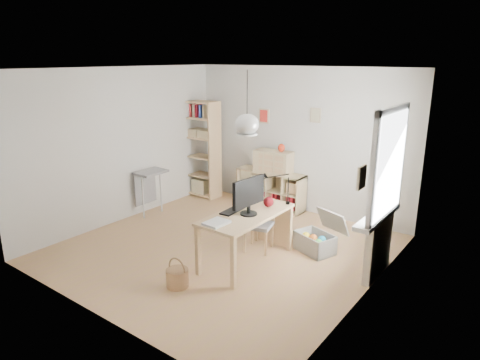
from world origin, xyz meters
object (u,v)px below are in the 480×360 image
Objects in this scene: cube_shelf at (271,192)px; monitor at (249,194)px; desk at (247,219)px; tall_bookshelf at (201,145)px; chair at (260,221)px; drawer_chest at (273,162)px; storage_chest at (318,239)px.

monitor is (1.08, -2.26, 0.74)m from cube_shelf.
tall_bookshelf reaches higher than desk.
tall_bookshelf is (-2.59, 1.95, 0.43)m from desk.
monitor reaches higher than desk.
cube_shelf is (-1.02, 2.23, -0.36)m from desk.
chair is at bearing 101.33° from desk.
drawer_chest is at bearing 119.55° from monitor.
chair is at bearing -128.61° from storage_chest.
cube_shelf is 2.12m from storage_chest.
desk is 1.90× the size of chair.
monitor reaches higher than storage_chest.
chair is at bearing 111.63° from monitor.
monitor is at bearing -68.25° from drawer_chest.
chair is (0.93, -1.75, 0.15)m from cube_shelf.
tall_bookshelf reaches higher than cube_shelf.
tall_bookshelf is at bearing 142.99° from desk.
drawer_chest is (0.07, -0.04, 0.63)m from cube_shelf.
storage_chest is 1.10× the size of drawer_chest.
desk is 2.07× the size of drawer_chest.
monitor reaches higher than drawer_chest.
monitor is at bearing -36.83° from tall_bookshelf.
chair is (-0.10, 0.48, -0.21)m from desk.
desk is 1.07× the size of cube_shelf.
cube_shelf is at bearing 162.60° from storage_chest.
cube_shelf reaches higher than storage_chest.
tall_bookshelf is at bearing -174.24° from drawer_chest.
storage_chest is at bearing 63.05° from monitor.
cube_shelf is 1.93× the size of drawer_chest.
tall_bookshelf is at bearing -177.21° from storage_chest.
desk is 0.53m from chair.
desk is at bearing -69.14° from drawer_chest.
storage_chest is (0.76, 0.46, -0.25)m from chair.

